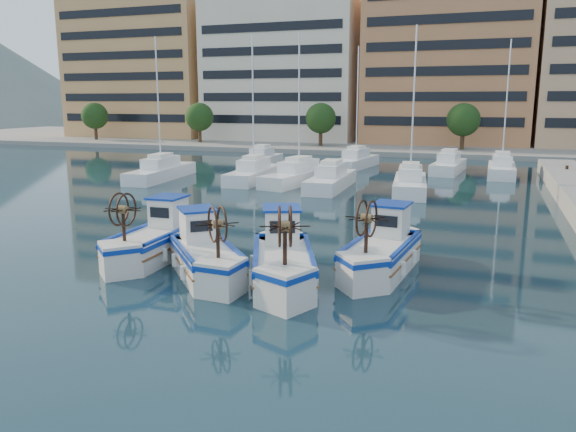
% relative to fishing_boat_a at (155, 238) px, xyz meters
% --- Properties ---
extents(ground, '(300.00, 300.00, 0.00)m').
position_rel_fishing_boat_a_xyz_m(ground, '(5.64, -0.91, -0.86)').
color(ground, '#1B3A47').
rests_on(ground, ground).
extents(waterfront, '(180.00, 40.00, 25.60)m').
position_rel_fishing_boat_a_xyz_m(waterfront, '(14.88, 64.13, 10.24)').
color(waterfront, gray).
rests_on(waterfront, ground).
extents(yacht_marina, '(38.91, 22.49, 11.50)m').
position_rel_fishing_boat_a_xyz_m(yacht_marina, '(2.55, 27.14, -0.33)').
color(yacht_marina, white).
rests_on(yacht_marina, ground).
extents(fishing_boat_a, '(2.14, 5.01, 3.11)m').
position_rel_fishing_boat_a_xyz_m(fishing_boat_a, '(0.00, 0.00, 0.00)').
color(fishing_boat_a, silver).
rests_on(fishing_boat_a, ground).
extents(fishing_boat_b, '(4.50, 4.76, 3.01)m').
position_rel_fishing_boat_a_xyz_m(fishing_boat_b, '(3.03, -1.36, -0.03)').
color(fishing_boat_b, silver).
rests_on(fishing_boat_b, ground).
extents(fishing_boat_c, '(3.80, 5.37, 3.24)m').
position_rel_fishing_boat_a_xyz_m(fishing_boat_c, '(6.07, -1.15, 0.04)').
color(fishing_boat_c, silver).
rests_on(fishing_boat_c, ground).
extents(fishing_boat_d, '(2.49, 5.14, 3.15)m').
position_rel_fishing_boat_a_xyz_m(fishing_boat_d, '(9.20, 1.37, 0.01)').
color(fishing_boat_d, silver).
rests_on(fishing_boat_d, ground).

